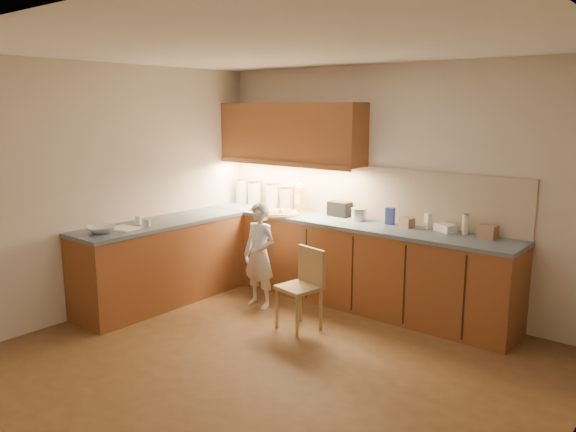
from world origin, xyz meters
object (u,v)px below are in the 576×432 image
object	(u,v)px
wooden_chair	(304,282)
oil_jug	(300,198)
toaster	(340,209)
pizza_on_board	(280,213)
child	(260,255)

from	to	relation	value
wooden_chair	oil_jug	bearing A→B (deg)	140.60
oil_jug	toaster	distance (m)	0.56
pizza_on_board	oil_jug	xyz separation A→B (m)	(0.04, 0.33, 0.14)
wooden_chair	toaster	world-z (taller)	toaster
oil_jug	pizza_on_board	bearing A→B (deg)	-96.43
wooden_chair	toaster	xyz separation A→B (m)	(-0.32, 1.09, 0.54)
pizza_on_board	toaster	xyz separation A→B (m)	(0.59, 0.37, 0.06)
pizza_on_board	child	size ratio (longest dim) A/B	0.39
toaster	pizza_on_board	bearing A→B (deg)	-145.42
pizza_on_board	oil_jug	bearing A→B (deg)	83.57
child	pizza_on_board	bearing A→B (deg)	108.76
toaster	wooden_chair	bearing A→B (deg)	-71.16
child	wooden_chair	distance (m)	0.77
wooden_chair	child	bearing A→B (deg)	177.25
pizza_on_board	oil_jug	world-z (taller)	oil_jug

